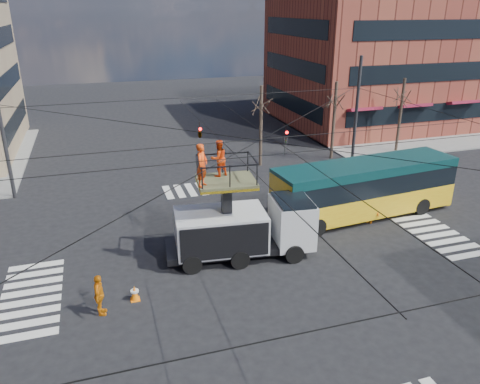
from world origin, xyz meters
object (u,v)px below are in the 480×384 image
Objects in this scene: utility_truck at (243,218)px; worker_ground at (99,295)px; city_bus at (365,188)px; traffic_cone at (135,293)px; flagger at (371,210)px.

utility_truck is 7.39m from worker_ground.
city_bus is 14.17m from traffic_cone.
utility_truck is 11.02× the size of traffic_cone.
utility_truck is 4.48× the size of flagger.
worker_ground is at bearing -157.26° from traffic_cone.
traffic_cone is at bearing -151.40° from utility_truck.
worker_ground is at bearing -166.32° from city_bus.
city_bus is at bearing -61.11° from worker_ground.
utility_truck is at bearing -57.72° from worker_ground.
city_bus is 15.59m from worker_ground.
city_bus is 1.34m from flagger.
city_bus is at bearing 22.28° from utility_truck.
city_bus reaches higher than traffic_cone.
traffic_cone is at bearing -112.89° from flagger.
utility_truck is 4.17× the size of worker_ground.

